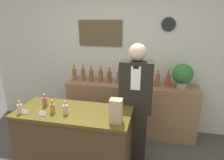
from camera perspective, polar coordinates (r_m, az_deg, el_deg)
The scene contains 23 objects.
back_wall at distance 3.66m, azimuth 2.35°, elevation 6.77°, with size 5.20×0.09×2.70m.
back_shelf at distance 3.64m, azimuth 5.28°, elevation -8.15°, with size 2.25×0.44×0.93m.
display_counter at distance 2.79m, azimuth -10.49°, elevation -17.21°, with size 1.44×0.63×0.92m.
shopkeeper at distance 2.80m, azimuth 6.74°, elevation -7.45°, with size 0.44×0.27×1.73m.
potted_plant at distance 3.40m, azimuth 19.52°, elevation 1.45°, with size 0.33×0.33×0.40m.
paper_bag at distance 2.21m, azimuth 1.15°, elevation -8.81°, with size 0.14×0.11×0.27m.
price_card_left at distance 2.65m, azimuth -23.63°, elevation -8.30°, with size 0.09×0.02×0.06m.
price_card_right at distance 2.52m, azimuth -19.24°, elevation -9.07°, with size 0.09×0.02×0.06m.
counter_bottle_0 at distance 2.68m, azimuth -24.80°, elevation -7.37°, with size 0.06×0.06×0.17m.
counter_bottle_1 at distance 2.76m, azimuth -18.64°, elevation -5.87°, with size 0.06×0.06×0.17m.
counter_bottle_2 at distance 2.54m, azimuth -16.62°, elevation -7.74°, with size 0.06×0.06×0.17m.
counter_bottle_3 at distance 2.48m, azimuth -13.10°, elevation -8.11°, with size 0.06×0.06×0.17m.
shelf_bottle_0 at distance 3.70m, azimuth -10.68°, elevation 1.65°, with size 0.07×0.07×0.30m.
shelf_bottle_1 at distance 3.64m, azimuth -8.28°, elevation 1.52°, with size 0.07×0.07×0.30m.
shelf_bottle_2 at distance 3.57m, azimuth -5.93°, elevation 1.26°, with size 0.07×0.07×0.30m.
shelf_bottle_3 at distance 3.55m, azimuth -3.25°, elevation 1.24°, with size 0.07×0.07×0.30m.
shelf_bottle_4 at distance 3.48m, azimuth -0.77°, elevation 0.94°, with size 0.07×0.07×0.30m.
shelf_bottle_5 at distance 3.48m, azimuth 1.99°, elevation 0.90°, with size 0.07×0.07×0.30m.
shelf_bottle_6 at distance 3.42m, azimuth 4.61°, elevation 0.59°, with size 0.07×0.07×0.30m.
shelf_bottle_7 at distance 3.42m, azimuth 7.38°, elevation 0.48°, with size 0.07×0.07×0.30m.
shelf_bottle_8 at distance 3.41m, azimuth 10.14°, elevation 0.31°, with size 0.07×0.07×0.30m.
shelf_bottle_9 at distance 3.40m, azimuth 12.90°, elevation 0.08°, with size 0.07×0.07×0.30m.
shelf_bottle_10 at distance 3.42m, azimuth 15.66°, elevation -0.05°, with size 0.07×0.07×0.30m.
Camera 1 is at (0.64, -1.54, 2.04)m, focal length 32.00 mm.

